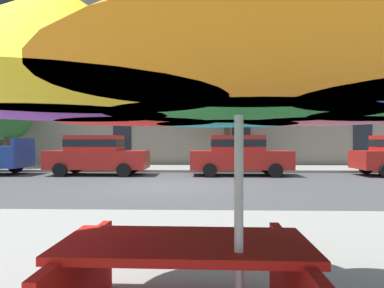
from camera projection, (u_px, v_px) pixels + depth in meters
The scene contains 9 objects.
ground_plane at pixel (165, 186), 11.22m from camera, with size 120.00×120.00×0.00m, color #424244.
sidewalk_far at pixel (179, 168), 18.02m from camera, with size 56.00×3.60×0.12m, color gray.
apartment_building at pixel (186, 79), 26.17m from camera, with size 43.25×12.08×12.80m.
sedan_red at pixel (97, 154), 15.02m from camera, with size 4.40×1.98×1.78m.
sedan_red_midblock at pixel (239, 154), 14.83m from camera, with size 4.40×1.98×1.78m.
street_tree_left at pixel (7, 112), 18.52m from camera, with size 3.03×3.14×4.66m.
street_tree_middle at pixel (225, 92), 18.18m from camera, with size 3.43×3.78×6.03m.
patio_umbrella at pixel (239, 79), 2.17m from camera, with size 3.73×3.73×2.20m.
picnic_table at pixel (185, 279), 2.43m from camera, with size 1.82×1.55×0.77m.
Camera 1 is at (1.25, -11.18, 1.49)m, focal length 31.26 mm.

